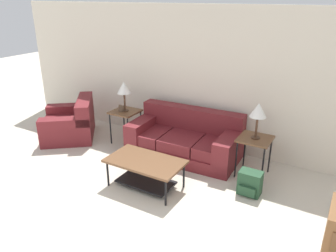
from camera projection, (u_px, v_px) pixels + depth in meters
wall_back at (208, 80)px, 5.93m from camera, size 8.97×0.06×2.60m
couch at (185, 140)px, 5.91m from camera, size 1.99×1.05×0.82m
armchair at (71, 124)px, 6.68m from camera, size 1.44×1.46×0.80m
coffee_table at (145, 167)px, 4.91m from camera, size 1.15×0.66×0.45m
side_table_left at (125, 114)px, 6.33m from camera, size 0.50×0.51×0.65m
side_table_right at (255, 142)px, 5.15m from camera, size 0.50×0.51×0.65m
table_lamp_left at (124, 88)px, 6.14m from camera, size 0.26×0.26×0.58m
table_lamp_right at (258, 111)px, 4.95m from camera, size 0.26×0.26×0.58m
backpack at (250, 183)px, 4.78m from camera, size 0.33×0.30×0.37m
picture_frame at (121, 108)px, 6.24m from camera, size 0.10×0.04×0.13m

